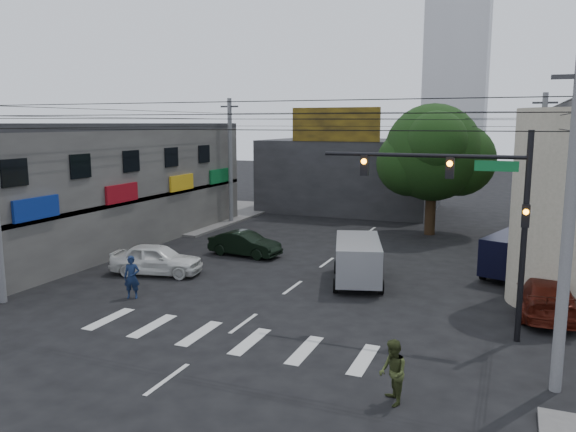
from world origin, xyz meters
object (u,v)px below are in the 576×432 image
Objects in this scene: traffic_officer at (132,277)px; pedestrian_olive at (393,372)px; dark_sedan at (245,244)px; maroon_sedan at (546,296)px; street_tree at (433,153)px; traffic_gantry at (473,200)px; white_compact at (157,259)px; navy_van at (518,255)px; utility_pole_far_right at (540,170)px; silver_minivan at (358,262)px; utility_pole_near_right at (568,230)px; utility_pole_far_left at (230,161)px.

traffic_officer reaches higher than pedestrian_olive.
maroon_sedan reaches higher than dark_sedan.
pedestrian_olive is at bearing -135.02° from dark_sedan.
street_tree reaches higher than traffic_gantry.
pedestrian_olive reaches higher than dark_sedan.
traffic_gantry reaches higher than white_compact.
maroon_sedan is 0.93× the size of navy_van.
utility_pole_far_right is 4.99× the size of traffic_officer.
maroon_sedan is 2.98× the size of pedestrian_olive.
dark_sedan is at bearing 148.25° from traffic_gantry.
maroon_sedan is at bearing -117.27° from silver_minivan.
silver_minivan reaches higher than white_compact.
navy_van is at bearing -97.22° from utility_pole_far_right.
utility_pole_near_right is 29.35m from utility_pole_far_left.
maroon_sedan is (21.00, -13.67, -3.85)m from utility_pole_far_left.
traffic_officer is at bearing 171.28° from utility_pole_near_right.
utility_pole_far_left is 21.80m from navy_van.
traffic_gantry is at bearing -172.46° from navy_van.
white_compact is (-14.91, 2.62, -4.06)m from traffic_gantry.
utility_pole_far_left is 18.96m from traffic_officer.
street_tree is 1.69× the size of silver_minivan.
pedestrian_olive is at bearing 62.56° from maroon_sedan.
utility_pole_near_right is at bearing -73.18° from street_tree.
utility_pole_far_left is at bearing -36.68° from maroon_sedan.
navy_van is at bearing -83.67° from maroon_sedan.
navy_van is (6.96, 4.21, 0.03)m from silver_minivan.
silver_minivan reaches higher than maroon_sedan.
traffic_officer is at bearing 179.34° from dark_sedan.
utility_pole_near_right is at bearing -52.58° from traffic_gantry.
maroon_sedan is (0.00, 6.83, -3.85)m from utility_pole_near_right.
street_tree is at bearing 171.25° from utility_pole_far_right.
utility_pole_near_right and utility_pole_far_right have the same top height.
utility_pole_far_left is at bearing -171.04° from pedestrian_olive.
dark_sedan is at bearing 51.57° from silver_minivan.
navy_van is at bearing -81.18° from white_compact.
silver_minivan reaches higher than pedestrian_olive.
street_tree reaches higher than pedestrian_olive.
utility_pole_far_right is (2.68, 17.00, -0.23)m from traffic_gantry.
pedestrian_olive is at bearing -173.67° from navy_van.
maroon_sedan is at bearing -100.09° from white_compact.
navy_van is (14.29, 1.26, 0.37)m from dark_sedan.
traffic_gantry is at bearing 47.67° from maroon_sedan.
utility_pole_near_right is 1.00× the size of utility_pole_far_right.
street_tree is at bearing 3.95° from utility_pole_far_left.
street_tree is at bearing 158.32° from pedestrian_olive.
street_tree is 6.63m from utility_pole_far_right.
street_tree is 19.54m from white_compact.
navy_van is at bearing -75.28° from silver_minivan.
traffic_gantry is 1.68× the size of dark_sedan.
silver_minivan is (-7.96, -12.15, -3.57)m from utility_pole_far_right.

